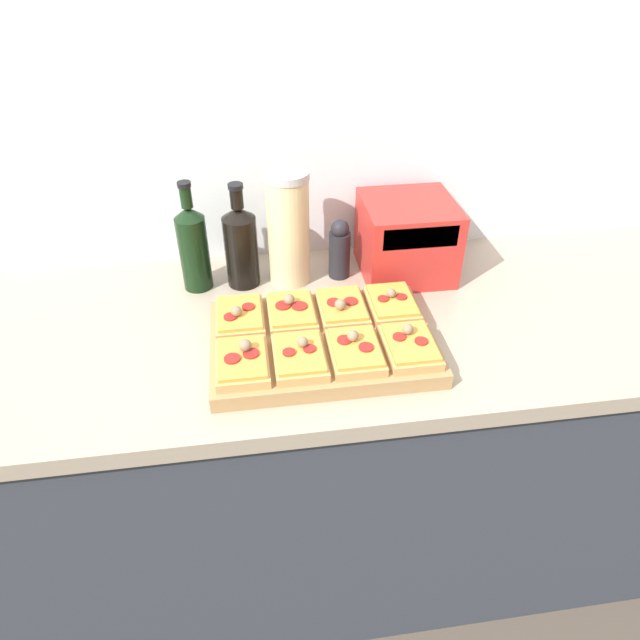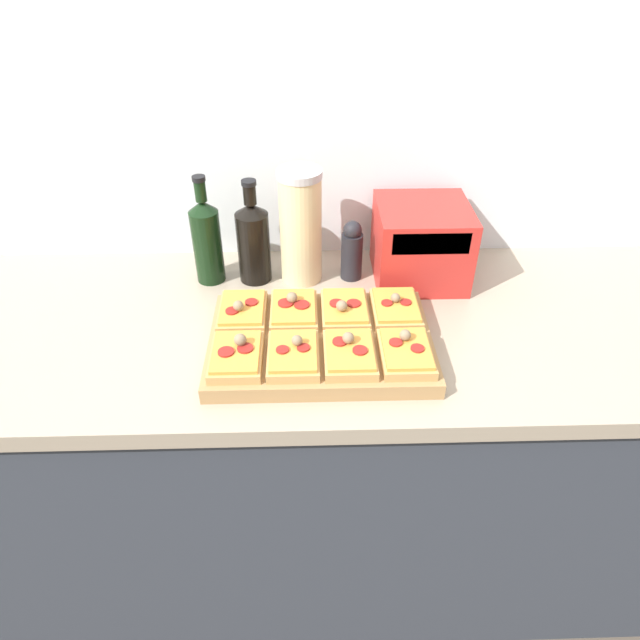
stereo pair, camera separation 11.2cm
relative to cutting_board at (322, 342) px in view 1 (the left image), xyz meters
The scene contains 16 objects.
wall_back 0.57m from the cutting_board, 91.35° to the left, with size 6.00×0.06×2.50m.
kitchen_counter 0.47m from the cutting_board, 96.10° to the left, with size 2.63×0.67×0.89m.
cutting_board is the anchor object (origin of this frame).
pizza_slice_back_left 0.19m from the cutting_board, 155.95° to the left, with size 0.10×0.14×0.05m.
pizza_slice_back_midleft 0.10m from the cutting_board, 126.43° to the left, with size 0.10×0.14×0.05m.
pizza_slice_back_midright 0.10m from the cutting_board, 53.32° to the left, with size 0.10×0.14×0.05m.
pizza_slice_back_right 0.19m from the cutting_board, 24.28° to the left, with size 0.10×0.14×0.05m.
pizza_slice_front_left 0.19m from the cutting_board, 155.91° to the right, with size 0.10×0.14×0.05m.
pizza_slice_front_midleft 0.10m from the cutting_board, 126.54° to the right, with size 0.10×0.14×0.05m.
pizza_slice_front_midright 0.10m from the cutting_board, 53.27° to the right, with size 0.10×0.14×0.05m.
pizza_slice_front_right 0.19m from the cutting_board, 24.01° to the right, with size 0.10×0.14×0.05m.
olive_oil_bottle 0.41m from the cutting_board, 132.93° to the left, with size 0.07×0.07×0.27m.
wine_bottle 0.34m from the cutting_board, 118.37° to the left, with size 0.08×0.08×0.26m.
grain_jar_tall 0.32m from the cutting_board, 97.77° to the left, with size 0.11×0.11×0.29m.
pepper_mill 0.31m from the cutting_board, 73.31° to the left, with size 0.05×0.05×0.16m.
toaster_oven 0.39m from the cutting_board, 48.24° to the left, with size 0.25×0.22×0.19m.
Camera 1 is at (-0.13, -0.72, 1.67)m, focal length 32.00 mm.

